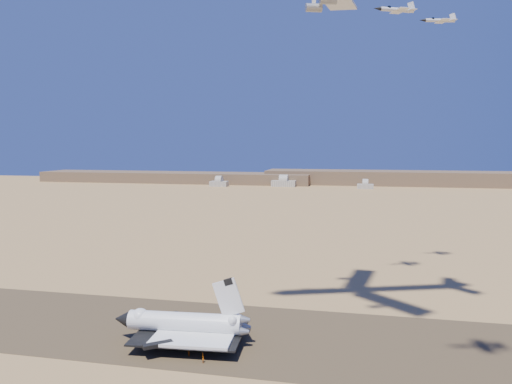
% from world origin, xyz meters
% --- Properties ---
extents(ground, '(1200.00, 1200.00, 0.00)m').
position_xyz_m(ground, '(0.00, 0.00, 0.00)').
color(ground, tan).
rests_on(ground, ground).
extents(runway, '(600.00, 50.00, 0.06)m').
position_xyz_m(runway, '(0.00, 0.00, 0.03)').
color(runway, brown).
rests_on(runway, ground).
extents(ridgeline, '(960.00, 90.00, 18.00)m').
position_xyz_m(ridgeline, '(65.32, 527.31, 7.63)').
color(ridgeline, brown).
rests_on(ridgeline, ground).
extents(hangars, '(200.50, 29.50, 30.00)m').
position_xyz_m(hangars, '(-64.00, 478.43, 4.83)').
color(hangars, '#BDB6A7').
rests_on(hangars, ground).
extents(shuttle, '(37.60, 24.75, 18.48)m').
position_xyz_m(shuttle, '(-8.25, -8.39, 4.97)').
color(shuttle, white).
rests_on(shuttle, runway).
extents(crew_a, '(0.46, 0.64, 1.64)m').
position_xyz_m(crew_a, '(-0.02, -17.06, 0.88)').
color(crew_a, '#C6590B').
rests_on(crew_a, runway).
extents(crew_b, '(0.73, 0.91, 1.64)m').
position_xyz_m(crew_b, '(0.90, -19.29, 0.88)').
color(crew_b, '#C6590B').
rests_on(crew_b, runway).
extents(crew_c, '(1.03, 1.08, 1.69)m').
position_xyz_m(crew_c, '(-3.87, -16.45, 0.90)').
color(crew_c, '#C6590B').
rests_on(crew_c, runway).
extents(chase_jet_e, '(14.70, 9.02, 3.82)m').
position_xyz_m(chase_jet_e, '(47.98, 49.20, 98.97)').
color(chase_jet_e, silver).
extents(chase_jet_f, '(14.12, 8.18, 3.59)m').
position_xyz_m(chase_jet_f, '(65.32, 74.63, 100.51)').
color(chase_jet_f, silver).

